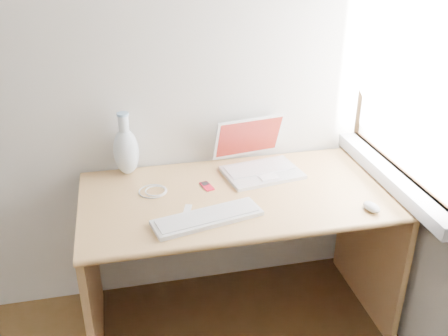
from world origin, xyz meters
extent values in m
cube|color=white|center=(1.75, 1.30, 1.32)|extent=(0.01, 0.90, 1.00)
cube|color=gray|center=(1.69, 1.30, 0.79)|extent=(0.10, 0.96, 0.06)
cube|color=white|center=(1.67, 1.30, 1.35)|extent=(0.02, 0.84, 0.92)
cube|color=tan|center=(1.00, 1.38, 0.73)|extent=(1.41, 0.70, 0.03)
cube|color=tan|center=(0.31, 1.38, 0.36)|extent=(0.03, 0.66, 0.71)
cube|color=tan|center=(1.69, 1.38, 0.36)|extent=(0.03, 0.66, 0.71)
cube|color=tan|center=(1.00, 1.72, 0.48)|extent=(1.35, 0.03, 0.47)
cube|color=silver|center=(1.15, 1.53, 0.75)|extent=(0.39, 0.30, 0.02)
cube|color=white|center=(1.15, 1.53, 0.76)|extent=(0.34, 0.19, 0.00)
cube|color=silver|center=(1.15, 1.66, 0.87)|extent=(0.36, 0.15, 0.23)
cube|color=maroon|center=(1.15, 1.66, 0.87)|extent=(0.34, 0.12, 0.20)
cube|color=white|center=(0.82, 1.19, 0.75)|extent=(0.47, 0.23, 0.02)
cube|color=white|center=(0.82, 1.19, 0.77)|extent=(0.43, 0.20, 0.00)
ellipsoid|color=silver|center=(1.51, 1.11, 0.76)|extent=(0.07, 0.10, 0.03)
cube|color=red|center=(0.87, 1.46, 0.75)|extent=(0.06, 0.09, 0.01)
cube|color=black|center=(0.87, 1.46, 0.75)|extent=(0.04, 0.04, 0.00)
torus|color=white|center=(0.62, 1.47, 0.75)|extent=(0.14, 0.14, 0.01)
cube|color=white|center=(0.75, 1.28, 0.75)|extent=(0.05, 0.08, 0.01)
ellipsoid|color=white|center=(0.52, 1.68, 0.86)|extent=(0.12, 0.12, 0.23)
cylinder|color=white|center=(0.52, 1.68, 1.00)|extent=(0.05, 0.05, 0.09)
cylinder|color=#8CBCE0|center=(0.52, 1.68, 1.05)|extent=(0.06, 0.06, 0.01)
camera|label=1|loc=(0.51, -0.51, 1.84)|focal=40.00mm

